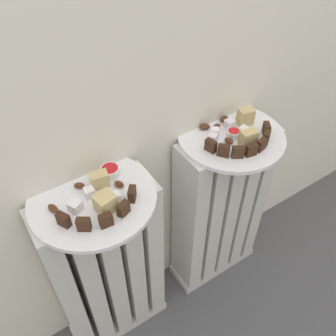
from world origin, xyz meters
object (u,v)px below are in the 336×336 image
Objects in this scene: radiator_right at (219,212)px; plate_left at (93,198)px; jam_bowl_right at (233,133)px; jam_bowl_left at (110,171)px; radiator_left at (109,272)px; fork at (108,203)px; plate_right at (231,136)px.

radiator_right is 2.15× the size of plate_left.
plate_left is 0.41m from jam_bowl_right.
jam_bowl_left is at bearing 30.52° from plate_left.
plate_left is at bearing -149.48° from jam_bowl_left.
jam_bowl_right is at bearing -1.38° from radiator_left.
jam_bowl_right is at bearing -8.12° from jam_bowl_left.
plate_left is at bearing 180.00° from radiator_right.
plate_left is (-0.41, 0.00, 0.33)m from radiator_right.
fork is at bearing -63.48° from radiator_left.
plate_left is at bearing 178.62° from jam_bowl_right.
plate_left is 7.95× the size of jam_bowl_right.
radiator_left is 13.35× the size of jam_bowl_left.
jam_bowl_right is at bearing -103.51° from radiator_right.
radiator_right is 13.35× the size of jam_bowl_left.
plate_left is 0.08m from jam_bowl_left.
jam_bowl_right reaches higher than plate_right.
plate_right is at bearing -6.46° from jam_bowl_left.
radiator_right is 17.07× the size of jam_bowl_right.
radiator_left is 17.07× the size of jam_bowl_right.
radiator_right is 0.53m from plate_left.
jam_bowl_right is 0.34× the size of fork.
radiator_left is at bearing -116.57° from plate_left.
plate_right is 2.72× the size of fork.
radiator_left is 2.15× the size of plate_left.
fork is at bearing -174.16° from plate_right.
radiator_left is 0.53m from plate_right.
plate_right is (0.41, 0.00, 0.00)m from plate_left.
jam_bowl_right is (-0.00, -0.01, 0.34)m from radiator_right.
plate_right is (0.41, 0.00, 0.33)m from radiator_left.
radiator_right is at bearing -0.00° from plate_left.
plate_right is 0.39m from fork.
plate_left is at bearing 116.52° from fork.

